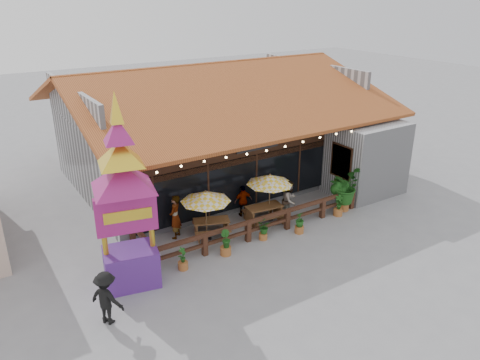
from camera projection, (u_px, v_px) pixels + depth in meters
ground at (289, 221)px, 20.72m from camera, size 100.00×100.00×0.00m
restaurant_building at (218, 136)px, 25.18m from camera, size 15.50×14.73×6.09m
patio_railing at (250, 224)px, 19.16m from camera, size 10.00×2.60×0.92m
umbrella_left at (206, 197)px, 18.54m from camera, size 2.47×2.47×2.17m
umbrella_right at (270, 180)px, 20.15m from camera, size 2.60×2.60×2.21m
picnic_table_left at (212, 225)px, 19.37m from camera, size 1.84×1.72×0.71m
picnic_table_right at (264, 211)px, 20.51m from camera, size 1.73×1.54×0.76m
thai_sign_tower at (123, 182)px, 14.91m from camera, size 3.17×3.17×7.25m
tropical_plant at (345, 187)px, 21.37m from camera, size 1.94×1.90×2.03m
diner_a at (175, 217)px, 19.04m from camera, size 0.80×0.80×1.88m
diner_b at (290, 200)px, 20.61m from camera, size 1.09×0.99×1.82m
diner_c at (243, 201)px, 20.99m from camera, size 0.90×0.49×1.46m
pedestrian at (106, 298)px, 14.10m from camera, size 1.18×1.31×1.76m
planter_a at (183, 260)px, 17.02m from camera, size 0.38×0.37×0.91m
planter_b at (226, 244)px, 17.93m from camera, size 0.43×0.45×1.04m
planter_c at (263, 229)px, 19.04m from camera, size 0.69×0.69×0.86m
planter_d at (300, 223)px, 19.57m from camera, size 0.50×0.50×0.95m
planter_e at (338, 207)px, 21.11m from camera, size 0.41×0.43×1.01m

